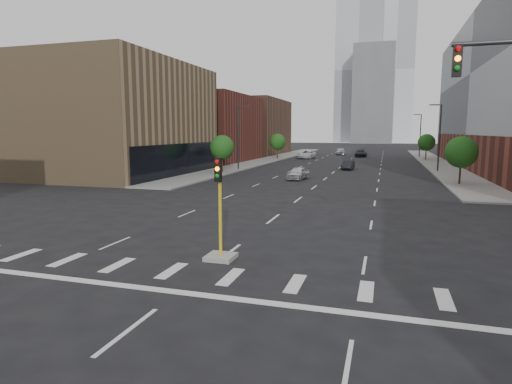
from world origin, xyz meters
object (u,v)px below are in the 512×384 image
at_px(median_traffic_signal, 220,238).
at_px(car_distant, 340,151).
at_px(car_deep_right, 361,153).
at_px(car_far_left, 307,154).
at_px(car_near_left, 298,173).
at_px(car_mid_right, 348,165).

xyz_separation_m(median_traffic_signal, car_distant, (-3.59, 85.75, -0.13)).
distance_m(car_deep_right, car_distant, 8.76).
xyz_separation_m(car_far_left, car_distant, (5.15, 16.13, 0.01)).
height_order(car_far_left, car_distant, car_distant).
bearing_deg(car_near_left, car_deep_right, 91.83).
bearing_deg(car_deep_right, car_distant, 128.14).
xyz_separation_m(median_traffic_signal, car_mid_right, (1.50, 46.18, -0.30)).
xyz_separation_m(car_near_left, car_deep_right, (4.38, 47.21, 0.07)).
bearing_deg(car_far_left, car_mid_right, -60.49).
relative_size(car_mid_right, car_distant, 0.83).
height_order(car_near_left, car_far_left, car_far_left).
bearing_deg(car_mid_right, car_near_left, -102.85).
relative_size(car_mid_right, car_far_left, 0.68).
height_order(car_near_left, car_distant, car_distant).
height_order(car_deep_right, car_distant, car_distant).
bearing_deg(car_distant, car_far_left, -112.56).
height_order(car_far_left, car_deep_right, car_far_left).
bearing_deg(median_traffic_signal, car_deep_right, 88.91).
xyz_separation_m(median_traffic_signal, car_near_left, (-2.88, 31.42, -0.25)).
xyz_separation_m(car_deep_right, car_distant, (-5.09, 7.13, 0.05)).
xyz_separation_m(car_mid_right, car_distant, (-5.09, 39.58, 0.17)).
bearing_deg(median_traffic_signal, car_distant, 92.40).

